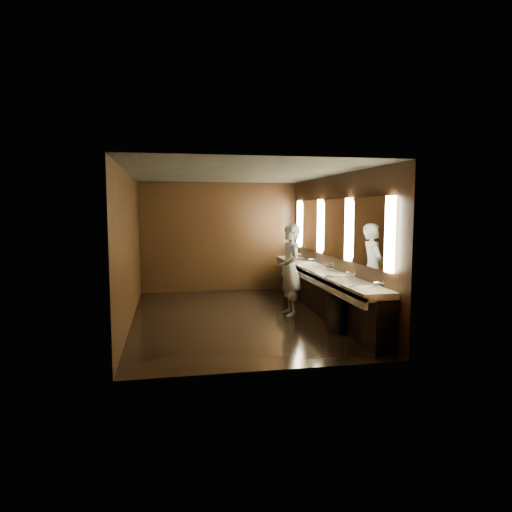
# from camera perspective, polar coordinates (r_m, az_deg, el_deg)

# --- Properties ---
(floor) EXTENTS (6.00, 6.00, 0.00)m
(floor) POSITION_cam_1_polar(r_m,az_deg,el_deg) (9.06, -2.44, -7.68)
(floor) COLOR black
(floor) RESTS_ON ground
(ceiling) EXTENTS (4.00, 6.00, 0.02)m
(ceiling) POSITION_cam_1_polar(r_m,az_deg,el_deg) (8.82, -2.53, 10.28)
(ceiling) COLOR #2D2D2B
(ceiling) RESTS_ON wall_back
(wall_back) EXTENTS (4.00, 0.02, 2.80)m
(wall_back) POSITION_cam_1_polar(r_m,az_deg,el_deg) (11.80, -4.62, 2.38)
(wall_back) COLOR black
(wall_back) RESTS_ON floor
(wall_front) EXTENTS (4.00, 0.02, 2.80)m
(wall_front) POSITION_cam_1_polar(r_m,az_deg,el_deg) (5.89, 1.80, -1.23)
(wall_front) COLOR black
(wall_front) RESTS_ON floor
(wall_left) EXTENTS (0.02, 6.00, 2.80)m
(wall_left) POSITION_cam_1_polar(r_m,az_deg,el_deg) (8.77, -15.53, 0.93)
(wall_left) COLOR black
(wall_left) RESTS_ON floor
(wall_right) EXTENTS (0.02, 6.00, 2.80)m
(wall_right) POSITION_cam_1_polar(r_m,az_deg,el_deg) (9.33, 9.76, 1.36)
(wall_right) COLOR black
(wall_right) RESTS_ON floor
(sink_counter) EXTENTS (0.55, 5.40, 1.01)m
(sink_counter) POSITION_cam_1_polar(r_m,az_deg,el_deg) (9.38, 8.47, -4.17)
(sink_counter) COLOR black
(sink_counter) RESTS_ON floor
(mirror_band) EXTENTS (0.06, 5.03, 1.15)m
(mirror_band) POSITION_cam_1_polar(r_m,az_deg,el_deg) (9.31, 9.68, 3.51)
(mirror_band) COLOR #FFEEB3
(mirror_band) RESTS_ON wall_right
(person) EXTENTS (0.47, 0.69, 1.83)m
(person) POSITION_cam_1_polar(r_m,az_deg,el_deg) (9.11, 4.30, -1.76)
(person) COLOR #99B4E5
(person) RESTS_ON floor
(trash_bin) EXTENTS (0.49, 0.49, 0.63)m
(trash_bin) POSITION_cam_1_polar(r_m,az_deg,el_deg) (8.07, 10.25, -7.18)
(trash_bin) COLOR black
(trash_bin) RESTS_ON floor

